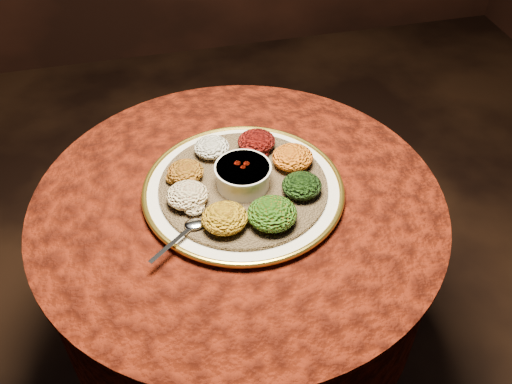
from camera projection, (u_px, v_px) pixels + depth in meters
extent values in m
plane|color=black|center=(243.00, 364.00, 1.82)|extent=(4.00, 4.00, 0.00)
cylinder|color=black|center=(243.00, 361.00, 1.81)|extent=(0.44, 0.44, 0.04)
cylinder|color=black|center=(241.00, 301.00, 1.59)|extent=(0.12, 0.12, 0.68)
cylinder|color=black|center=(238.00, 210.00, 1.34)|extent=(0.80, 0.80, 0.04)
cylinder|color=#491006|center=(240.00, 250.00, 1.44)|extent=(0.93, 0.93, 0.34)
cylinder|color=#491006|center=(238.00, 202.00, 1.32)|extent=(0.96, 0.96, 0.01)
cylinder|color=silver|center=(243.00, 190.00, 1.33)|extent=(0.51, 0.51, 0.02)
torus|color=#B7932D|center=(243.00, 188.00, 1.32)|extent=(0.47, 0.47, 0.01)
cylinder|color=olive|center=(243.00, 186.00, 1.32)|extent=(0.47, 0.47, 0.01)
cylinder|color=silver|center=(243.00, 176.00, 1.29)|extent=(0.12, 0.12, 0.05)
cylinder|color=silver|center=(243.00, 168.00, 1.28)|extent=(0.13, 0.13, 0.01)
cylinder|color=#590A04|center=(243.00, 170.00, 1.28)|extent=(0.10, 0.10, 0.01)
ellipsoid|color=silver|center=(195.00, 224.00, 1.21)|extent=(0.05, 0.03, 0.01)
cube|color=silver|center=(172.00, 244.00, 1.17)|extent=(0.11, 0.09, 0.00)
ellipsoid|color=silver|center=(212.00, 147.00, 1.38)|extent=(0.09, 0.08, 0.04)
ellipsoid|color=black|center=(257.00, 141.00, 1.39)|extent=(0.09, 0.09, 0.04)
ellipsoid|color=#C08510|center=(292.00, 157.00, 1.35)|extent=(0.10, 0.09, 0.05)
ellipsoid|color=black|center=(302.00, 185.00, 1.28)|extent=(0.09, 0.09, 0.04)
ellipsoid|color=#8F2D09|center=(272.00, 214.00, 1.21)|extent=(0.11, 0.10, 0.05)
ellipsoid|color=#B88710|center=(225.00, 218.00, 1.20)|extent=(0.10, 0.09, 0.05)
ellipsoid|color=maroon|center=(188.00, 195.00, 1.25)|extent=(0.09, 0.09, 0.05)
ellipsoid|color=brown|center=(186.00, 172.00, 1.31)|extent=(0.09, 0.08, 0.04)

